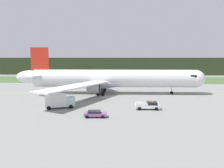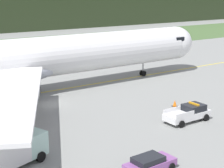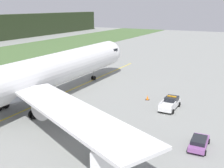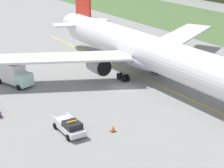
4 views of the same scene
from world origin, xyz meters
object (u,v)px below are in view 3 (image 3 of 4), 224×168
airliner (29,78)px  ops_pickup_truck (170,103)px  catering_truck (109,155)px  staff_car (199,142)px  apron_cone (147,98)px

airliner → ops_pickup_truck: airliner is taller
airliner → catering_truck: airliner is taller
catering_truck → ops_pickup_truck: bearing=-0.1°
ops_pickup_truck → airliner: bearing=115.9°
staff_car → apron_cone: size_ratio=5.43×
staff_car → apron_cone: 17.85m
airliner → ops_pickup_truck: (9.75, -20.04, -3.96)m
airliner → staff_car: bearing=-93.0°
ops_pickup_truck → staff_car: bearing=-149.0°
ops_pickup_truck → catering_truck: bearing=179.9°
ops_pickup_truck → catering_truck: (-20.39, 0.05, 1.00)m
staff_car → airliner: bearing=87.0°
ops_pickup_truck → apron_cone: ops_pickup_truck is taller
airliner → staff_car: (-1.41, -26.75, -4.16)m
staff_car → catering_truck: bearing=143.8°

